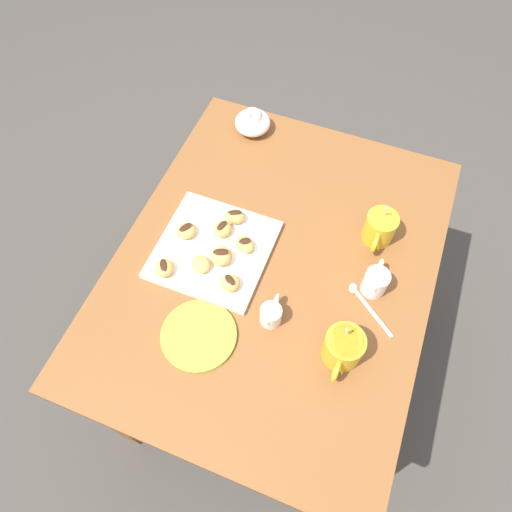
% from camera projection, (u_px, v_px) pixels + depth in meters
% --- Properties ---
extents(ground_plane, '(8.00, 8.00, 0.00)m').
position_uv_depth(ground_plane, '(268.00, 351.00, 1.80)').
color(ground_plane, '#423D38').
extents(dining_table, '(1.02, 0.80, 0.71)m').
position_uv_depth(dining_table, '(273.00, 285.00, 1.30)').
color(dining_table, brown).
rests_on(dining_table, ground_plane).
extents(pastry_plate_square, '(0.28, 0.28, 0.02)m').
position_uv_depth(pastry_plate_square, '(214.00, 249.00, 1.21)').
color(pastry_plate_square, white).
rests_on(pastry_plate_square, dining_table).
extents(coffee_mug_mustard_left, '(0.12, 0.08, 0.13)m').
position_uv_depth(coffee_mug_mustard_left, '(380.00, 228.00, 1.19)').
color(coffee_mug_mustard_left, gold).
rests_on(coffee_mug_mustard_left, dining_table).
extents(coffee_mug_mustard_right, '(0.13, 0.09, 0.14)m').
position_uv_depth(coffee_mug_mustard_right, '(343.00, 348.00, 1.03)').
color(coffee_mug_mustard_right, gold).
rests_on(coffee_mug_mustard_right, dining_table).
extents(cream_pitcher_white, '(0.10, 0.06, 0.07)m').
position_uv_depth(cream_pitcher_white, '(376.00, 281.00, 1.12)').
color(cream_pitcher_white, white).
rests_on(cream_pitcher_white, dining_table).
extents(ice_cream_bowl, '(0.11, 0.11, 0.08)m').
position_uv_depth(ice_cream_bowl, '(253.00, 121.00, 1.40)').
color(ice_cream_bowl, white).
rests_on(ice_cream_bowl, dining_table).
extents(chocolate_sauce_pitcher, '(0.09, 0.05, 0.06)m').
position_uv_depth(chocolate_sauce_pitcher, '(271.00, 314.00, 1.09)').
color(chocolate_sauce_pitcher, white).
rests_on(chocolate_sauce_pitcher, dining_table).
extents(saucer_lime_left, '(0.18, 0.18, 0.01)m').
position_uv_depth(saucer_lime_left, '(199.00, 335.00, 1.09)').
color(saucer_lime_left, '#9EC633').
rests_on(saucer_lime_left, dining_table).
extents(loose_spoon_near_saucer, '(0.11, 0.13, 0.01)m').
position_uv_depth(loose_spoon_near_saucer, '(365.00, 303.00, 1.13)').
color(loose_spoon_near_saucer, silver).
rests_on(loose_spoon_near_saucer, dining_table).
extents(beignet_0, '(0.07, 0.07, 0.03)m').
position_uv_depth(beignet_0, '(186.00, 231.00, 1.21)').
color(beignet_0, '#DBA351').
rests_on(beignet_0, pastry_plate_square).
extents(chocolate_drizzle_0, '(0.04, 0.03, 0.00)m').
position_uv_depth(chocolate_drizzle_0, '(185.00, 227.00, 1.19)').
color(chocolate_drizzle_0, '#381E11').
rests_on(chocolate_drizzle_0, beignet_0).
extents(beignet_1, '(0.08, 0.08, 0.04)m').
position_uv_depth(beignet_1, '(221.00, 256.00, 1.16)').
color(beignet_1, '#DBA351').
rests_on(beignet_1, pastry_plate_square).
extents(chocolate_drizzle_1, '(0.03, 0.04, 0.00)m').
position_uv_depth(chocolate_drizzle_1, '(221.00, 252.00, 1.15)').
color(chocolate_drizzle_1, '#381E11').
rests_on(chocolate_drizzle_1, beignet_1).
extents(beignet_2, '(0.06, 0.06, 0.03)m').
position_uv_depth(beignet_2, '(164.00, 268.00, 1.15)').
color(beignet_2, '#DBA351').
rests_on(beignet_2, pastry_plate_square).
extents(chocolate_drizzle_2, '(0.04, 0.03, 0.00)m').
position_uv_depth(chocolate_drizzle_2, '(163.00, 265.00, 1.13)').
color(chocolate_drizzle_2, '#381E11').
rests_on(chocolate_drizzle_2, beignet_2).
extents(beignet_3, '(0.06, 0.07, 0.03)m').
position_uv_depth(beignet_3, '(245.00, 244.00, 1.19)').
color(beignet_3, '#DBA351').
rests_on(beignet_3, pastry_plate_square).
extents(chocolate_drizzle_3, '(0.03, 0.04, 0.00)m').
position_uv_depth(chocolate_drizzle_3, '(245.00, 241.00, 1.17)').
color(chocolate_drizzle_3, '#381E11').
rests_on(chocolate_drizzle_3, beignet_3).
extents(beignet_4, '(0.07, 0.07, 0.03)m').
position_uv_depth(beignet_4, '(201.00, 264.00, 1.16)').
color(beignet_4, '#DBA351').
rests_on(beignet_4, pastry_plate_square).
extents(beignet_5, '(0.05, 0.06, 0.03)m').
position_uv_depth(beignet_5, '(235.00, 216.00, 1.23)').
color(beignet_5, '#DBA351').
rests_on(beignet_5, pastry_plate_square).
extents(chocolate_drizzle_5, '(0.03, 0.04, 0.00)m').
position_uv_depth(chocolate_drizzle_5, '(235.00, 212.00, 1.21)').
color(chocolate_drizzle_5, '#381E11').
rests_on(chocolate_drizzle_5, beignet_5).
extents(beignet_6, '(0.07, 0.07, 0.03)m').
position_uv_depth(beignet_6, '(230.00, 283.00, 1.13)').
color(beignet_6, '#DBA351').
rests_on(beignet_6, pastry_plate_square).
extents(chocolate_drizzle_6, '(0.03, 0.04, 0.00)m').
position_uv_depth(chocolate_drizzle_6, '(230.00, 280.00, 1.11)').
color(chocolate_drizzle_6, '#381E11').
rests_on(chocolate_drizzle_6, beignet_6).
extents(beignet_7, '(0.06, 0.06, 0.03)m').
position_uv_depth(beignet_7, '(222.00, 229.00, 1.21)').
color(beignet_7, '#DBA351').
rests_on(beignet_7, pastry_plate_square).
extents(chocolate_drizzle_7, '(0.04, 0.03, 0.00)m').
position_uv_depth(chocolate_drizzle_7, '(222.00, 225.00, 1.19)').
color(chocolate_drizzle_7, '#381E11').
rests_on(chocolate_drizzle_7, beignet_7).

